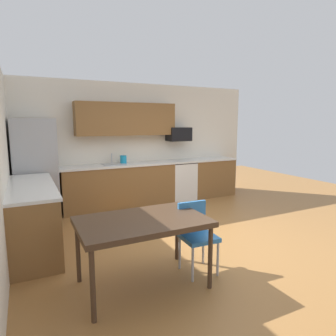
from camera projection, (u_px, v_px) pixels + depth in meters
name	position (u px, v px, depth m)	size (l,w,h in m)	color
ground_plane	(196.00, 239.00, 4.64)	(12.00, 12.00, 0.00)	#9E6B38
wall_back	(137.00, 143.00, 6.78)	(5.80, 0.10, 2.70)	silver
cabinet_run_back	(119.00, 186.00, 6.37)	(2.42, 0.60, 0.90)	brown
cabinet_run_back_right	(210.00, 177.00, 7.41)	(1.13, 0.60, 0.90)	brown
cabinet_run_left	(33.00, 218.00, 4.27)	(0.60, 2.00, 0.90)	brown
countertop_back	(142.00, 164.00, 6.53)	(4.80, 0.64, 0.04)	silver
countertop_left	(31.00, 186.00, 4.20)	(0.64, 2.00, 0.04)	silver
upper_cabinets_back	(127.00, 119.00, 6.37)	(2.20, 0.34, 0.70)	brown
refrigerator	(36.00, 170.00, 5.50)	(0.76, 0.70, 1.90)	#9EA0A5
oven_range	(180.00, 180.00, 7.03)	(0.60, 0.60, 0.91)	white
microwave	(179.00, 134.00, 6.95)	(0.54, 0.36, 0.32)	black
sink_basin	(114.00, 167.00, 6.26)	(0.48, 0.40, 0.14)	#A5A8AD
sink_faucet	(112.00, 159.00, 6.39)	(0.02, 0.02, 0.24)	#B2B5BA
dining_table	(142.00, 225.00, 3.22)	(1.40, 0.90, 0.78)	#422D1E
chair_near_table	(196.00, 231.00, 3.60)	(0.42, 0.42, 0.85)	#2D72B7
floor_mat	(124.00, 215.00, 5.81)	(0.70, 0.50, 0.01)	orange
kettle	(123.00, 160.00, 6.38)	(0.14, 0.14, 0.20)	#198CBF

